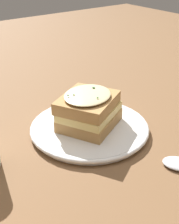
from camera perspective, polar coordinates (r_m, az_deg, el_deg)
name	(u,v)px	position (r m, az deg, el deg)	size (l,w,h in m)	color
ground_plane	(100,132)	(0.68, 1.91, -3.71)	(2.40, 2.40, 0.00)	brown
dinner_plate	(89,128)	(0.68, 0.00, -2.87)	(0.26, 0.26, 0.02)	white
sandwich	(89,110)	(0.66, -0.16, 0.44)	(0.16, 0.15, 0.08)	#B2844C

